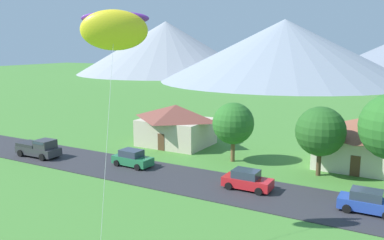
{
  "coord_description": "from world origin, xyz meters",
  "views": [
    {
      "loc": [
        11.79,
        -1.76,
        12.35
      ],
      "look_at": [
        -1.75,
        22.1,
        7.27
      ],
      "focal_mm": 38.43,
      "sensor_mm": 36.0,
      "label": 1
    }
  ],
  "objects_px": {
    "house_leftmost": "(176,124)",
    "parked_car_green_mid_east": "(132,158)",
    "house_left_center": "(361,142)",
    "pickup_truck_charcoal_west_side": "(39,148)",
    "tree_right_of_center": "(320,131)",
    "parked_car_blue_east_end": "(368,202)",
    "parked_car_red_mid_west": "(247,180)",
    "kite_flyer_with_kite": "(114,31)",
    "tree_center": "(233,123)"
  },
  "relations": [
    {
      "from": "house_leftmost",
      "to": "house_left_center",
      "type": "distance_m",
      "value": 21.34
    },
    {
      "from": "tree_center",
      "to": "parked_car_red_mid_west",
      "type": "bearing_deg",
      "value": -57.98
    },
    {
      "from": "tree_center",
      "to": "pickup_truck_charcoal_west_side",
      "type": "height_order",
      "value": "tree_center"
    },
    {
      "from": "house_leftmost",
      "to": "parked_car_blue_east_end",
      "type": "bearing_deg",
      "value": -25.02
    },
    {
      "from": "tree_center",
      "to": "tree_right_of_center",
      "type": "bearing_deg",
      "value": -2.25
    },
    {
      "from": "tree_right_of_center",
      "to": "pickup_truck_charcoal_west_side",
      "type": "distance_m",
      "value": 29.81
    },
    {
      "from": "parked_car_blue_east_end",
      "to": "kite_flyer_with_kite",
      "type": "bearing_deg",
      "value": -139.07
    },
    {
      "from": "house_leftmost",
      "to": "parked_car_blue_east_end",
      "type": "xyz_separation_m",
      "value": [
        23.46,
        -10.95,
        -1.73
      ]
    },
    {
      "from": "parked_car_red_mid_west",
      "to": "kite_flyer_with_kite",
      "type": "xyz_separation_m",
      "value": [
        -4.01,
        -12.0,
        12.27
      ]
    },
    {
      "from": "parked_car_blue_east_end",
      "to": "parked_car_green_mid_east",
      "type": "bearing_deg",
      "value": 178.1
    },
    {
      "from": "tree_right_of_center",
      "to": "parked_car_red_mid_west",
      "type": "height_order",
      "value": "tree_right_of_center"
    },
    {
      "from": "house_left_center",
      "to": "tree_center",
      "type": "xyz_separation_m",
      "value": [
        -12.14,
        -4.37,
        1.46
      ]
    },
    {
      "from": "house_leftmost",
      "to": "tree_center",
      "type": "xyz_separation_m",
      "value": [
        9.17,
        -3.31,
        1.52
      ]
    },
    {
      "from": "house_left_center",
      "to": "parked_car_green_mid_east",
      "type": "bearing_deg",
      "value": -150.9
    },
    {
      "from": "house_leftmost",
      "to": "pickup_truck_charcoal_west_side",
      "type": "relative_size",
      "value": 1.67
    },
    {
      "from": "parked_car_blue_east_end",
      "to": "pickup_truck_charcoal_west_side",
      "type": "relative_size",
      "value": 0.81
    },
    {
      "from": "house_leftmost",
      "to": "pickup_truck_charcoal_west_side",
      "type": "distance_m",
      "value": 16.09
    },
    {
      "from": "house_leftmost",
      "to": "tree_right_of_center",
      "type": "bearing_deg",
      "value": -11.38
    },
    {
      "from": "parked_car_red_mid_west",
      "to": "tree_center",
      "type": "bearing_deg",
      "value": 122.02
    },
    {
      "from": "house_left_center",
      "to": "kite_flyer_with_kite",
      "type": "relative_size",
      "value": 0.63
    },
    {
      "from": "house_left_center",
      "to": "pickup_truck_charcoal_west_side",
      "type": "height_order",
      "value": "house_left_center"
    },
    {
      "from": "house_left_center",
      "to": "house_leftmost",
      "type": "bearing_deg",
      "value": -177.16
    },
    {
      "from": "tree_right_of_center",
      "to": "parked_car_red_mid_west",
      "type": "relative_size",
      "value": 1.58
    },
    {
      "from": "house_leftmost",
      "to": "parked_car_green_mid_east",
      "type": "height_order",
      "value": "house_leftmost"
    },
    {
      "from": "parked_car_green_mid_east",
      "to": "kite_flyer_with_kite",
      "type": "xyz_separation_m",
      "value": [
        8.75,
        -12.56,
        12.27
      ]
    },
    {
      "from": "parked_car_green_mid_east",
      "to": "house_left_center",
      "type": "bearing_deg",
      "value": 29.1
    },
    {
      "from": "house_leftmost",
      "to": "tree_center",
      "type": "distance_m",
      "value": 9.87
    },
    {
      "from": "tree_center",
      "to": "parked_car_blue_east_end",
      "type": "xyz_separation_m",
      "value": [
        14.29,
        -7.63,
        -3.25
      ]
    },
    {
      "from": "tree_center",
      "to": "parked_car_blue_east_end",
      "type": "relative_size",
      "value": 1.5
    },
    {
      "from": "parked_car_green_mid_east",
      "to": "pickup_truck_charcoal_west_side",
      "type": "distance_m",
      "value": 11.37
    },
    {
      "from": "kite_flyer_with_kite",
      "to": "parked_car_red_mid_west",
      "type": "bearing_deg",
      "value": 71.54
    },
    {
      "from": "parked_car_red_mid_west",
      "to": "parked_car_blue_east_end",
      "type": "xyz_separation_m",
      "value": [
        9.62,
        -0.18,
        0.0
      ]
    },
    {
      "from": "tree_right_of_center",
      "to": "parked_car_red_mid_west",
      "type": "distance_m",
      "value": 9.03
    },
    {
      "from": "house_left_center",
      "to": "pickup_truck_charcoal_west_side",
      "type": "distance_m",
      "value": 34.2
    },
    {
      "from": "pickup_truck_charcoal_west_side",
      "to": "kite_flyer_with_kite",
      "type": "distance_m",
      "value": 25.46
    },
    {
      "from": "house_leftmost",
      "to": "tree_right_of_center",
      "type": "relative_size",
      "value": 1.32
    },
    {
      "from": "house_left_center",
      "to": "kite_flyer_with_kite",
      "type": "xyz_separation_m",
      "value": [
        -11.48,
        -23.83,
        10.47
      ]
    },
    {
      "from": "house_leftmost",
      "to": "kite_flyer_with_kite",
      "type": "relative_size",
      "value": 0.6
    },
    {
      "from": "parked_car_blue_east_end",
      "to": "kite_flyer_with_kite",
      "type": "relative_size",
      "value": 0.29
    },
    {
      "from": "house_leftmost",
      "to": "parked_car_green_mid_east",
      "type": "relative_size",
      "value": 2.05
    },
    {
      "from": "pickup_truck_charcoal_west_side",
      "to": "parked_car_green_mid_east",
      "type": "bearing_deg",
      "value": 11.4
    },
    {
      "from": "house_left_center",
      "to": "parked_car_blue_east_end",
      "type": "xyz_separation_m",
      "value": [
        2.15,
        -12.01,
        -1.79
      ]
    },
    {
      "from": "tree_right_of_center",
      "to": "kite_flyer_with_kite",
      "type": "bearing_deg",
      "value": -113.76
    },
    {
      "from": "house_leftmost",
      "to": "parked_car_blue_east_end",
      "type": "height_order",
      "value": "house_leftmost"
    },
    {
      "from": "house_leftmost",
      "to": "tree_right_of_center",
      "type": "xyz_separation_m",
      "value": [
        18.24,
        -3.67,
        1.69
      ]
    },
    {
      "from": "house_leftmost",
      "to": "parked_car_green_mid_east",
      "type": "distance_m",
      "value": 10.41
    },
    {
      "from": "house_left_center",
      "to": "tree_right_of_center",
      "type": "relative_size",
      "value": 1.36
    },
    {
      "from": "house_left_center",
      "to": "pickup_truck_charcoal_west_side",
      "type": "bearing_deg",
      "value": -156.7
    },
    {
      "from": "tree_center",
      "to": "parked_car_red_mid_west",
      "type": "xyz_separation_m",
      "value": [
        4.66,
        -7.46,
        -3.25
      ]
    },
    {
      "from": "house_left_center",
      "to": "tree_center",
      "type": "relative_size",
      "value": 1.43
    }
  ]
}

